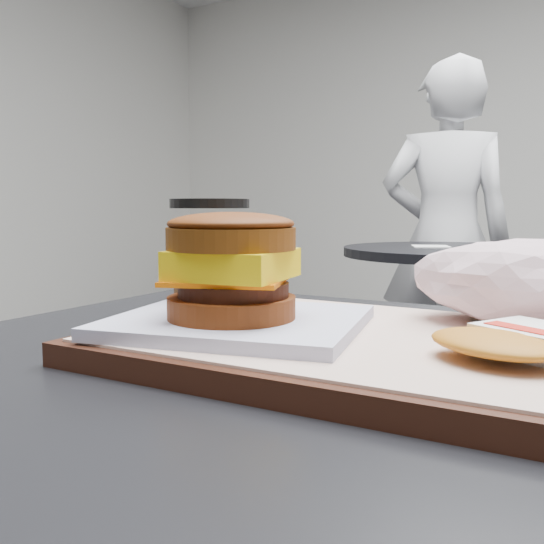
{
  "coord_description": "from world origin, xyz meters",
  "views": [
    {
      "loc": [
        0.14,
        -0.41,
        0.89
      ],
      "look_at": [
        -0.09,
        0.0,
        0.83
      ],
      "focal_mm": 40.0,
      "sensor_mm": 36.0,
      "label": 1
    }
  ],
  "objects_px": {
    "hash_brown": "(526,344)",
    "patron": "(446,239)",
    "crumpled_wrapper": "(514,281)",
    "breakfast_sandwich": "(234,280)",
    "neighbor_table": "(446,306)",
    "coffee_cup": "(210,268)",
    "serving_tray": "(358,345)"
  },
  "relations": [
    {
      "from": "serving_tray",
      "to": "coffee_cup",
      "type": "distance_m",
      "value": 0.18
    },
    {
      "from": "coffee_cup",
      "to": "crumpled_wrapper",
      "type": "bearing_deg",
      "value": 11.54
    },
    {
      "from": "breakfast_sandwich",
      "to": "neighbor_table",
      "type": "bearing_deg",
      "value": 98.03
    },
    {
      "from": "serving_tray",
      "to": "breakfast_sandwich",
      "type": "bearing_deg",
      "value": -155.87
    },
    {
      "from": "hash_brown",
      "to": "crumpled_wrapper",
      "type": "bearing_deg",
      "value": 101.74
    },
    {
      "from": "coffee_cup",
      "to": "patron",
      "type": "distance_m",
      "value": 2.16
    },
    {
      "from": "hash_brown",
      "to": "crumpled_wrapper",
      "type": "height_order",
      "value": "crumpled_wrapper"
    },
    {
      "from": "crumpled_wrapper",
      "to": "patron",
      "type": "relative_size",
      "value": 0.11
    },
    {
      "from": "neighbor_table",
      "to": "patron",
      "type": "bearing_deg",
      "value": 104.44
    },
    {
      "from": "crumpled_wrapper",
      "to": "patron",
      "type": "bearing_deg",
      "value": 105.14
    },
    {
      "from": "crumpled_wrapper",
      "to": "neighbor_table",
      "type": "distance_m",
      "value": 1.61
    },
    {
      "from": "hash_brown",
      "to": "patron",
      "type": "relative_size",
      "value": 0.09
    },
    {
      "from": "hash_brown",
      "to": "neighbor_table",
      "type": "distance_m",
      "value": 1.74
    },
    {
      "from": "neighbor_table",
      "to": "patron",
      "type": "height_order",
      "value": "patron"
    },
    {
      "from": "serving_tray",
      "to": "patron",
      "type": "height_order",
      "value": "patron"
    },
    {
      "from": "breakfast_sandwich",
      "to": "coffee_cup",
      "type": "bearing_deg",
      "value": 134.45
    },
    {
      "from": "breakfast_sandwich",
      "to": "crumpled_wrapper",
      "type": "height_order",
      "value": "breakfast_sandwich"
    },
    {
      "from": "breakfast_sandwich",
      "to": "neighbor_table",
      "type": "relative_size",
      "value": 0.29
    },
    {
      "from": "neighbor_table",
      "to": "patron",
      "type": "relative_size",
      "value": 0.5
    },
    {
      "from": "coffee_cup",
      "to": "patron",
      "type": "xyz_separation_m",
      "value": [
        -0.29,
        2.14,
        -0.08
      ]
    },
    {
      "from": "breakfast_sandwich",
      "to": "hash_brown",
      "type": "xyz_separation_m",
      "value": [
        0.21,
        0.01,
        -0.03
      ]
    },
    {
      "from": "serving_tray",
      "to": "breakfast_sandwich",
      "type": "relative_size",
      "value": 1.72
    },
    {
      "from": "breakfast_sandwich",
      "to": "crumpled_wrapper",
      "type": "relative_size",
      "value": 1.39
    },
    {
      "from": "breakfast_sandwich",
      "to": "coffee_cup",
      "type": "xyz_separation_m",
      "value": [
        -0.08,
        0.08,
        -0.0
      ]
    },
    {
      "from": "breakfast_sandwich",
      "to": "hash_brown",
      "type": "distance_m",
      "value": 0.21
    },
    {
      "from": "serving_tray",
      "to": "neighbor_table",
      "type": "relative_size",
      "value": 0.51
    },
    {
      "from": "breakfast_sandwich",
      "to": "patron",
      "type": "bearing_deg",
      "value": 99.64
    },
    {
      "from": "breakfast_sandwich",
      "to": "patron",
      "type": "relative_size",
      "value": 0.15
    },
    {
      "from": "coffee_cup",
      "to": "neighbor_table",
      "type": "height_order",
      "value": "coffee_cup"
    },
    {
      "from": "neighbor_table",
      "to": "breakfast_sandwich",
      "type": "bearing_deg",
      "value": -81.97
    },
    {
      "from": "breakfast_sandwich",
      "to": "coffee_cup",
      "type": "height_order",
      "value": "coffee_cup"
    },
    {
      "from": "crumpled_wrapper",
      "to": "patron",
      "type": "distance_m",
      "value": 2.16
    }
  ]
}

